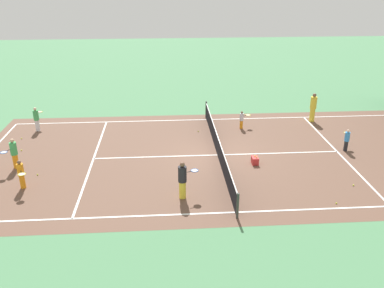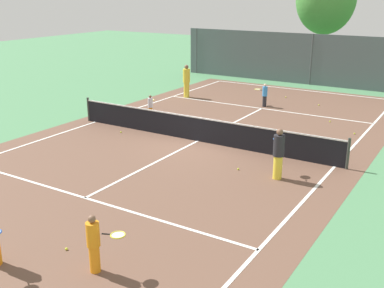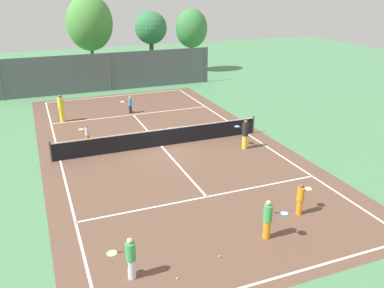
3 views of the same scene
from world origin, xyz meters
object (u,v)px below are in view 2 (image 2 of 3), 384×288
player_0 (150,106)px  player_5 (264,95)px  tennis_ball_5 (355,134)px  tennis_ball_6 (66,249)px  player_4 (95,243)px  tennis_ball_0 (238,169)px  tennis_ball_8 (121,132)px  ball_crate (243,131)px  tennis_ball_4 (286,97)px  player_3 (278,153)px  player_6 (187,81)px  tennis_ball_9 (330,121)px  tennis_ball_7 (319,105)px

player_0 → player_5: (3.69, 4.92, 0.05)m
tennis_ball_5 → tennis_ball_6: same height
player_4 → tennis_ball_0: bearing=90.5°
tennis_ball_0 → tennis_ball_8: size_ratio=1.00×
ball_crate → tennis_ball_4: bearing=97.7°
player_3 → player_6: player_6 is taller
player_4 → player_6: 17.43m
ball_crate → tennis_ball_0: (1.64, -3.73, -0.15)m
player_0 → player_4: bearing=-58.8°
ball_crate → tennis_ball_5: size_ratio=6.95×
tennis_ball_6 → tennis_ball_4: bearing=94.9°
player_6 → ball_crate: bearing=-39.9°
tennis_ball_4 → tennis_ball_9: same height
tennis_ball_6 → tennis_ball_8: 9.48m
player_3 → tennis_ball_0: (-1.40, 0.01, -0.83)m
player_6 → tennis_ball_4: (4.85, 2.83, -0.91)m
player_4 → tennis_ball_8: player_4 is taller
player_6 → ball_crate: (5.90, -4.94, -0.76)m
ball_crate → tennis_ball_0: ball_crate is taller
tennis_ball_4 → tennis_ball_9: bearing=-46.8°
ball_crate → tennis_ball_6: size_ratio=6.95×
player_6 → player_5: bearing=2.9°
tennis_ball_6 → tennis_ball_9: 14.54m
tennis_ball_0 → tennis_ball_6: size_ratio=1.00×
player_3 → tennis_ball_6: (-2.53, -6.72, -0.83)m
ball_crate → tennis_ball_9: bearing=57.0°
ball_crate → tennis_ball_9: 4.69m
tennis_ball_7 → tennis_ball_0: bearing=-87.2°
tennis_ball_4 → player_3: bearing=-70.5°
tennis_ball_5 → player_6: bearing=166.5°
tennis_ball_4 → tennis_ball_6: size_ratio=1.00×
player_6 → tennis_ball_8: (1.35, -7.38, -0.91)m
player_4 → tennis_ball_8: 10.41m
tennis_ball_4 → tennis_ball_7: (2.17, -0.90, 0.00)m
tennis_ball_0 → tennis_ball_9: same height
player_0 → player_6: 4.80m
tennis_ball_5 → tennis_ball_6: (-3.47, -13.02, 0.00)m
player_6 → tennis_ball_7: 7.34m
player_5 → tennis_ball_6: player_5 is taller
player_4 → player_5: bearing=100.6°
player_4 → tennis_ball_9: size_ratio=20.30×
player_6 → tennis_ball_4: 5.69m
player_6 → tennis_ball_0: bearing=-49.0°
tennis_ball_0 → tennis_ball_5: same height
tennis_ball_9 → player_3: bearing=-86.4°
player_3 → player_4: (-1.33, -7.00, -0.17)m
tennis_ball_7 → tennis_ball_9: size_ratio=1.00×
player_3 → tennis_ball_7: bearing=100.2°
tennis_ball_4 → player_5: bearing=-94.9°
tennis_ball_9 → player_6: bearing=173.2°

